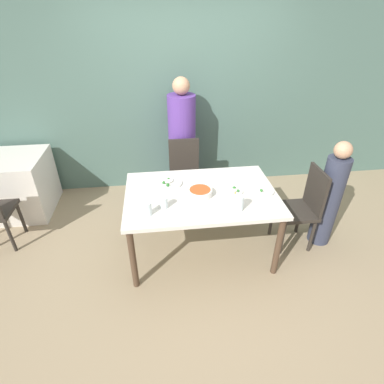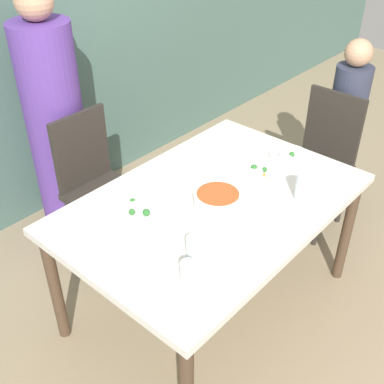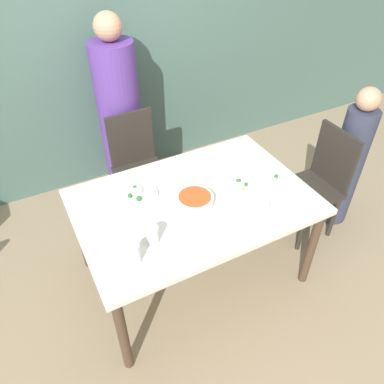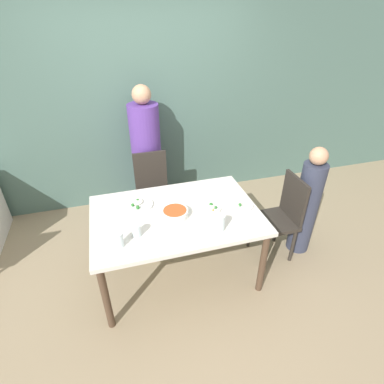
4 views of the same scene
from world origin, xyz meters
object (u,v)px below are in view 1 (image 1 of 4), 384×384
at_px(person_adult, 182,145).
at_px(plate_rice_adult, 262,191).
at_px(chair_child_spot, 302,206).
at_px(bowl_curry, 200,192).
at_px(person_child, 329,198).
at_px(chair_adult_spot, 185,174).
at_px(glass_water_tall, 148,209).

distance_m(person_adult, plate_rice_adult, 1.42).
distance_m(chair_child_spot, bowl_curry, 1.14).
xyz_separation_m(chair_child_spot, person_child, (0.29, -0.00, 0.08)).
distance_m(chair_adult_spot, glass_water_tall, 1.26).
distance_m(person_child, glass_water_tall, 1.93).
bearing_deg(plate_rice_adult, bowl_curry, 178.92).
distance_m(chair_child_spot, plate_rice_adult, 0.54).
distance_m(bowl_curry, glass_water_tall, 0.56).
bearing_deg(plate_rice_adult, chair_adult_spot, 127.11).
height_order(chair_child_spot, bowl_curry, chair_child_spot).
xyz_separation_m(chair_child_spot, bowl_curry, (-1.11, -0.02, 0.27)).
xyz_separation_m(chair_child_spot, plate_rice_adult, (-0.48, -0.03, 0.25)).
relative_size(person_adult, person_child, 1.32).
bearing_deg(glass_water_tall, bowl_curry, 27.26).
xyz_separation_m(bowl_curry, glass_water_tall, (-0.50, -0.26, 0.03)).
bearing_deg(chair_child_spot, chair_adult_spot, -126.73).
relative_size(chair_child_spot, bowl_curry, 3.91).
distance_m(chair_child_spot, glass_water_tall, 1.66).
bearing_deg(chair_adult_spot, chair_child_spot, -36.73).
bearing_deg(chair_child_spot, bowl_curry, -88.97).
bearing_deg(chair_adult_spot, person_adult, 90.00).
bearing_deg(glass_water_tall, plate_rice_adult, 12.34).
height_order(bowl_curry, plate_rice_adult, bowl_curry).
xyz_separation_m(chair_child_spot, person_adult, (-1.16, 1.21, 0.24)).
distance_m(plate_rice_adult, glass_water_tall, 1.15).
bearing_deg(chair_adult_spot, bowl_curry, -86.36).
height_order(chair_child_spot, plate_rice_adult, chair_child_spot).
bearing_deg(plate_rice_adult, person_adult, 118.66).
bearing_deg(bowl_curry, glass_water_tall, -152.74).
height_order(chair_adult_spot, chair_child_spot, same).
bearing_deg(glass_water_tall, person_child, 8.33).
xyz_separation_m(chair_adult_spot, person_adult, (0.00, 0.35, 0.24)).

